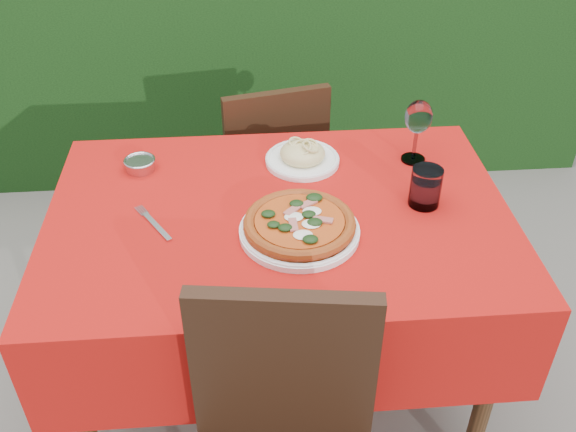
{
  "coord_description": "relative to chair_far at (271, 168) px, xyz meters",
  "views": [
    {
      "loc": [
        -0.09,
        -1.4,
        1.78
      ],
      "look_at": [
        0.02,
        -0.05,
        0.77
      ],
      "focal_mm": 40.0,
      "sensor_mm": 36.0,
      "label": 1
    }
  ],
  "objects": [
    {
      "name": "wine_glass",
      "position": [
        0.41,
        -0.42,
        0.41
      ],
      "size": [
        0.08,
        0.08,
        0.2
      ],
      "color": "silver",
      "rests_on": "dining_table"
    },
    {
      "name": "ground",
      "position": [
        -0.01,
        -0.65,
        -0.48
      ],
      "size": [
        60.0,
        60.0,
        0.0
      ],
      "primitive_type": "plane",
      "color": "#625F59",
      "rests_on": "ground"
    },
    {
      "name": "chair_far",
      "position": [
        0.0,
        0.0,
        0.0
      ],
      "size": [
        0.45,
        0.45,
        0.83
      ],
      "rotation": [
        0.0,
        0.0,
        3.36
      ],
      "color": "black",
      "rests_on": "ground"
    },
    {
      "name": "fork",
      "position": [
        -0.34,
        -0.69,
        0.27
      ],
      "size": [
        0.12,
        0.18,
        0.01
      ],
      "primitive_type": "cube",
      "rotation": [
        0.0,
        0.0,
        0.56
      ],
      "color": "silver",
      "rests_on": "dining_table"
    },
    {
      "name": "steel_ramekin",
      "position": [
        -0.41,
        -0.4,
        0.29
      ],
      "size": [
        0.09,
        0.09,
        0.03
      ],
      "primitive_type": "cylinder",
      "color": "silver",
      "rests_on": "dining_table"
    },
    {
      "name": "dining_table",
      "position": [
        -0.01,
        -0.65,
        0.12
      ],
      "size": [
        1.26,
        0.86,
        0.75
      ],
      "color": "#472B17",
      "rests_on": "ground"
    },
    {
      "name": "water_glass",
      "position": [
        0.39,
        -0.64,
        0.32
      ],
      "size": [
        0.08,
        0.08,
        0.11
      ],
      "color": "silver",
      "rests_on": "dining_table"
    },
    {
      "name": "pasta_plate",
      "position": [
        0.08,
        -0.4,
        0.29
      ],
      "size": [
        0.22,
        0.22,
        0.06
      ],
      "rotation": [
        0.0,
        0.0,
        -0.33
      ],
      "color": "white",
      "rests_on": "dining_table"
    },
    {
      "name": "pizza_plate",
      "position": [
        0.03,
        -0.75,
        0.3
      ],
      "size": [
        0.37,
        0.37,
        0.06
      ],
      "rotation": [
        0.0,
        0.0,
        0.38
      ],
      "color": "white",
      "rests_on": "dining_table"
    }
  ]
}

